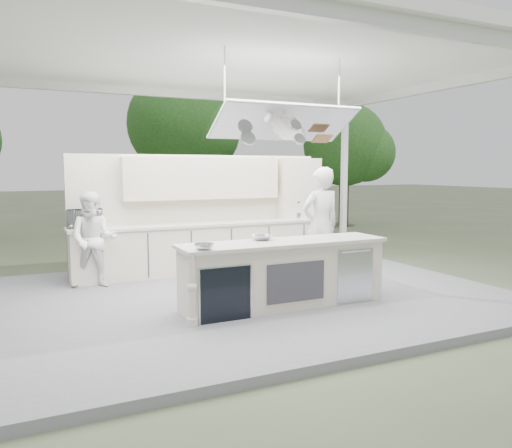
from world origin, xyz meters
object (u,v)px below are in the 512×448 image
demo_island (283,274)px  back_counter (206,247)px  head_chef (321,226)px  sous_chef (94,240)px

demo_island → back_counter: 2.82m
head_chef → sous_chef: bearing=-22.0°
sous_chef → demo_island: bearing=-27.9°
sous_chef → head_chef: bearing=-2.8°
back_counter → sous_chef: sous_chef is taller
sous_chef → back_counter: bearing=29.5°
demo_island → back_counter: same height
demo_island → back_counter: size_ratio=0.61×
demo_island → back_counter: bearing=93.6°
demo_island → head_chef: bearing=38.4°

